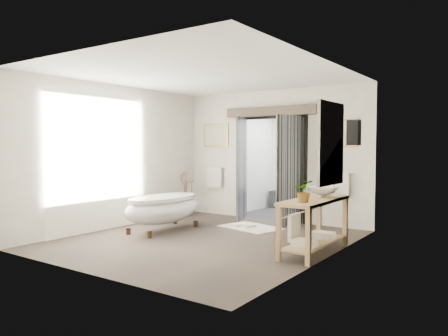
{
  "coord_description": "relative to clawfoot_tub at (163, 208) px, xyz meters",
  "views": [
    {
      "loc": [
        4.66,
        -6.08,
        1.68
      ],
      "look_at": [
        0.0,
        0.6,
        1.25
      ],
      "focal_mm": 35.0,
      "sensor_mm": 36.0,
      "label": 1
    }
  ],
  "objects": [
    {
      "name": "pedestal_mirror",
      "position": [
        -0.77,
        1.6,
        0.0
      ],
      "size": [
        0.31,
        0.2,
        1.06
      ],
      "color": "brown",
      "rests_on": "ground_plane"
    },
    {
      "name": "vanity",
      "position": [
        3.13,
        -0.01,
        0.06
      ],
      "size": [
        0.57,
        1.6,
        0.85
      ],
      "color": "tan",
      "rests_on": "ground_plane"
    },
    {
      "name": "rug",
      "position": [
        1.27,
        1.22,
        -0.44
      ],
      "size": [
        1.35,
        1.05,
        0.01
      ],
      "primitive_type": "cube",
      "rotation": [
        0.0,
        0.0,
        -0.23
      ],
      "color": "beige",
      "rests_on": "ground_plane"
    },
    {
      "name": "slippers",
      "position": [
        1.15,
        1.17,
        -0.41
      ],
      "size": [
        0.42,
        0.28,
        0.05
      ],
      "color": "white",
      "rests_on": "rug"
    },
    {
      "name": "basin",
      "position": [
        3.18,
        0.27,
        0.49
      ],
      "size": [
        0.59,
        0.59,
        0.17
      ],
      "primitive_type": "imported",
      "rotation": [
        0.0,
        0.0,
        0.19
      ],
      "color": "white",
      "rests_on": "vanity"
    },
    {
      "name": "ground_plane",
      "position": [
        1.18,
        -0.21,
        -0.45
      ],
      "size": [
        5.0,
        5.0,
        0.0
      ],
      "primitive_type": "plane",
      "color": "#493B32"
    },
    {
      "name": "room_shell",
      "position": [
        1.15,
        -0.34,
        1.41
      ],
      "size": [
        4.52,
        5.02,
        2.91
      ],
      "color": "silver",
      "rests_on": "ground_plane"
    },
    {
      "name": "shower_room",
      "position": [
        1.18,
        3.78,
        0.45
      ],
      "size": [
        2.22,
        2.01,
        2.51
      ],
      "color": "#28292A",
      "rests_on": "ground_plane"
    },
    {
      "name": "back_wall_dressing",
      "position": [
        1.18,
        2.1,
        1.11
      ],
      "size": [
        3.82,
        0.79,
        2.52
      ],
      "color": "black",
      "rests_on": "ground_plane"
    },
    {
      "name": "soap_bottle_b",
      "position": [
        3.08,
        0.7,
        0.48
      ],
      "size": [
        0.14,
        0.14,
        0.17
      ],
      "primitive_type": "imported",
      "rotation": [
        0.0,
        0.0,
        0.05
      ],
      "color": "gray",
      "rests_on": "vanity"
    },
    {
      "name": "plant",
      "position": [
        3.22,
        -0.5,
        0.57
      ],
      "size": [
        0.37,
        0.34,
        0.33
      ],
      "primitive_type": "imported",
      "rotation": [
        0.0,
        0.0,
        0.32
      ],
      "color": "gray",
      "rests_on": "vanity"
    },
    {
      "name": "clawfoot_tub",
      "position": [
        0.0,
        0.0,
        0.0
      ],
      "size": [
        0.84,
        1.89,
        0.92
      ],
      "color": "#402F21",
      "rests_on": "ground_plane"
    },
    {
      "name": "soap_bottle_a",
      "position": [
        3.01,
        0.03,
        0.51
      ],
      "size": [
        0.13,
        0.13,
        0.21
      ],
      "primitive_type": "imported",
      "rotation": [
        0.0,
        0.0,
        0.41
      ],
      "color": "gray",
      "rests_on": "vanity"
    }
  ]
}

